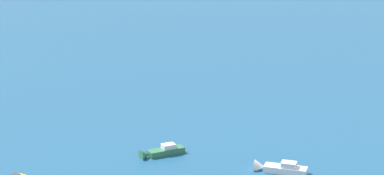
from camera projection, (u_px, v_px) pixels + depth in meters
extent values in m
cube|color=white|center=(285.00, 170.00, 159.85)|extent=(8.39, 8.26, 1.43)
cone|color=white|center=(260.00, 167.00, 161.43)|extent=(3.63, 3.64, 2.85)
cube|color=silver|center=(289.00, 165.00, 159.30)|extent=(3.83, 3.81, 1.07)
cube|color=#33704C|center=(166.00, 151.00, 170.06)|extent=(8.19, 2.62, 1.31)
cone|color=#33704C|center=(145.00, 155.00, 167.91)|extent=(2.10, 2.62, 2.62)
cube|color=silver|center=(168.00, 146.00, 170.00)|extent=(2.87, 2.10, 0.98)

